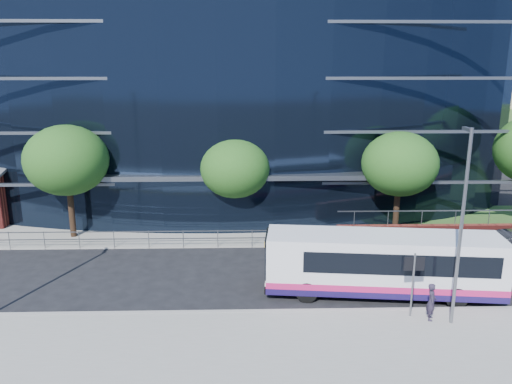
{
  "coord_description": "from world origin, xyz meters",
  "views": [
    {
      "loc": [
        -2.47,
        -20.44,
        10.45
      ],
      "look_at": [
        -1.75,
        8.0,
        3.1
      ],
      "focal_mm": 35.0,
      "sensor_mm": 36.0,
      "label": 1
    }
  ],
  "objects_px": {
    "street_sign": "(414,272)",
    "streetlight_east": "(461,223)",
    "tree_dist_e": "(461,114)",
    "pedestrian": "(432,302)",
    "tree_far_b": "(235,169)",
    "city_bus": "(385,264)",
    "tree_far_a": "(67,160)",
    "tree_far_c": "(400,164)"
  },
  "relations": [
    {
      "from": "city_bus",
      "to": "tree_far_c",
      "type": "bearing_deg",
      "value": 76.24
    },
    {
      "from": "tree_far_a",
      "to": "tree_dist_e",
      "type": "distance_m",
      "value": 48.27
    },
    {
      "from": "tree_far_c",
      "to": "pedestrian",
      "type": "bearing_deg",
      "value": -99.2
    },
    {
      "from": "pedestrian",
      "to": "streetlight_east",
      "type": "bearing_deg",
      "value": -92.58
    },
    {
      "from": "tree_dist_e",
      "to": "streetlight_east",
      "type": "xyz_separation_m",
      "value": [
        -18.0,
        -42.17,
        -0.1
      ]
    },
    {
      "from": "street_sign",
      "to": "tree_far_c",
      "type": "distance_m",
      "value": 11.14
    },
    {
      "from": "streetlight_east",
      "to": "tree_far_b",
      "type": "bearing_deg",
      "value": 127.63
    },
    {
      "from": "tree_far_b",
      "to": "city_bus",
      "type": "height_order",
      "value": "tree_far_b"
    },
    {
      "from": "tree_dist_e",
      "to": "streetlight_east",
      "type": "distance_m",
      "value": 45.85
    },
    {
      "from": "tree_dist_e",
      "to": "pedestrian",
      "type": "height_order",
      "value": "tree_dist_e"
    },
    {
      "from": "tree_dist_e",
      "to": "city_bus",
      "type": "xyz_separation_m",
      "value": [
        -20.01,
        -39.24,
        -3.0
      ]
    },
    {
      "from": "street_sign",
      "to": "tree_far_a",
      "type": "relative_size",
      "value": 0.4
    },
    {
      "from": "tree_far_c",
      "to": "pedestrian",
      "type": "distance_m",
      "value": 11.61
    },
    {
      "from": "tree_dist_e",
      "to": "streetlight_east",
      "type": "relative_size",
      "value": 0.81
    },
    {
      "from": "streetlight_east",
      "to": "city_bus",
      "type": "xyz_separation_m",
      "value": [
        -2.01,
        2.93,
        -2.91
      ]
    },
    {
      "from": "tree_dist_e",
      "to": "pedestrian",
      "type": "relative_size",
      "value": 4.09
    },
    {
      "from": "street_sign",
      "to": "city_bus",
      "type": "distance_m",
      "value": 2.48
    },
    {
      "from": "tree_far_a",
      "to": "streetlight_east",
      "type": "relative_size",
      "value": 0.87
    },
    {
      "from": "tree_far_b",
      "to": "pedestrian",
      "type": "relative_size",
      "value": 3.8
    },
    {
      "from": "tree_far_a",
      "to": "city_bus",
      "type": "bearing_deg",
      "value": -25.87
    },
    {
      "from": "tree_far_a",
      "to": "tree_far_b",
      "type": "xyz_separation_m",
      "value": [
        10.0,
        0.5,
        -0.65
      ]
    },
    {
      "from": "street_sign",
      "to": "streetlight_east",
      "type": "relative_size",
      "value": 0.35
    },
    {
      "from": "tree_far_b",
      "to": "tree_dist_e",
      "type": "distance_m",
      "value": 40.74
    },
    {
      "from": "tree_far_b",
      "to": "pedestrian",
      "type": "distance_m",
      "value": 14.44
    },
    {
      "from": "street_sign",
      "to": "tree_far_a",
      "type": "distance_m",
      "value": 20.63
    },
    {
      "from": "tree_far_a",
      "to": "tree_far_c",
      "type": "height_order",
      "value": "tree_far_a"
    },
    {
      "from": "street_sign",
      "to": "tree_far_c",
      "type": "xyz_separation_m",
      "value": [
        2.5,
        10.59,
        2.39
      ]
    },
    {
      "from": "tree_far_b",
      "to": "pedestrian",
      "type": "bearing_deg",
      "value": -54.15
    },
    {
      "from": "tree_far_a",
      "to": "pedestrian",
      "type": "xyz_separation_m",
      "value": [
        18.23,
        -10.9,
        -3.92
      ]
    },
    {
      "from": "street_sign",
      "to": "pedestrian",
      "type": "xyz_separation_m",
      "value": [
        0.73,
        -0.31,
        -1.2
      ]
    },
    {
      "from": "tree_dist_e",
      "to": "street_sign",
      "type": "bearing_deg",
      "value": -115.12
    },
    {
      "from": "street_sign",
      "to": "pedestrian",
      "type": "height_order",
      "value": "street_sign"
    },
    {
      "from": "streetlight_east",
      "to": "pedestrian",
      "type": "xyz_separation_m",
      "value": [
        -0.77,
        0.28,
        -3.49
      ]
    },
    {
      "from": "tree_far_a",
      "to": "tree_far_b",
      "type": "bearing_deg",
      "value": 2.86
    },
    {
      "from": "city_bus",
      "to": "tree_far_a",
      "type": "bearing_deg",
      "value": 160.42
    },
    {
      "from": "street_sign",
      "to": "streetlight_east",
      "type": "xyz_separation_m",
      "value": [
        1.5,
        -0.59,
        2.29
      ]
    },
    {
      "from": "tree_far_c",
      "to": "streetlight_east",
      "type": "height_order",
      "value": "streetlight_east"
    },
    {
      "from": "streetlight_east",
      "to": "city_bus",
      "type": "height_order",
      "value": "streetlight_east"
    },
    {
      "from": "pedestrian",
      "to": "tree_far_a",
      "type": "bearing_deg",
      "value": 76.39
    },
    {
      "from": "city_bus",
      "to": "pedestrian",
      "type": "relative_size",
      "value": 6.84
    },
    {
      "from": "tree_far_a",
      "to": "pedestrian",
      "type": "height_order",
      "value": "tree_far_a"
    },
    {
      "from": "street_sign",
      "to": "tree_far_a",
      "type": "height_order",
      "value": "tree_far_a"
    }
  ]
}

